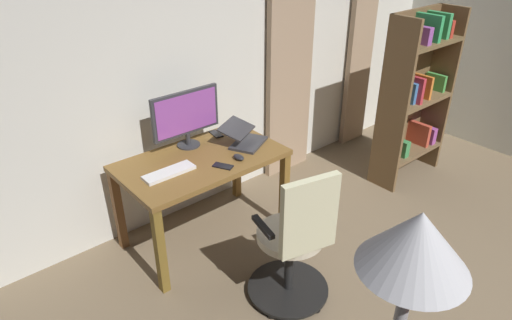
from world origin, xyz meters
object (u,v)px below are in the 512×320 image
object	(u,v)px
desk	(202,169)
cell_phone_by_monitor	(223,166)
cell_phone_face_up	(216,134)
laptop	(244,138)
computer_keyboard	(169,172)
office_chair	(295,245)
computer_mouse	(239,157)
bookshelf	(413,95)
computer_monitor	(186,115)

from	to	relation	value
desk	cell_phone_by_monitor	size ratio (longest dim) A/B	8.50
cell_phone_face_up	cell_phone_by_monitor	world-z (taller)	same
laptop	computer_keyboard	bearing A→B (deg)	-24.29
office_chair	computer_mouse	xyz separation A→B (m)	(-0.15, -0.76, 0.27)
cell_phone_face_up	bookshelf	bearing A→B (deg)	168.50
computer_monitor	cell_phone_by_monitor	bearing A→B (deg)	90.10
bookshelf	computer_mouse	bearing A→B (deg)	-6.61
laptop	desk	bearing A→B (deg)	-29.85
desk	laptop	xyz separation A→B (m)	(-0.40, 0.02, 0.15)
computer_monitor	laptop	xyz separation A→B (m)	(-0.35, 0.26, -0.21)
desk	computer_mouse	xyz separation A→B (m)	(-0.20, 0.20, 0.12)
office_chair	cell_phone_face_up	world-z (taller)	office_chair
computer_mouse	cell_phone_face_up	world-z (taller)	computer_mouse
office_chair	computer_monitor	size ratio (longest dim) A/B	1.80
desk	computer_monitor	world-z (taller)	computer_monitor
laptop	cell_phone_by_monitor	size ratio (longest dim) A/B	2.87
laptop	cell_phone_face_up	distance (m)	0.29
office_chair	computer_monitor	bearing A→B (deg)	104.22
desk	laptop	size ratio (longest dim) A/B	2.96
bookshelf	desk	bearing A→B (deg)	-11.29
desk	cell_phone_by_monitor	xyz separation A→B (m)	(-0.04, 0.21, 0.11)
desk	laptop	bearing A→B (deg)	176.88
office_chair	bookshelf	world-z (taller)	bookshelf
computer_monitor	computer_keyboard	distance (m)	0.51
desk	cell_phone_face_up	bearing A→B (deg)	-141.48
computer_keyboard	computer_monitor	bearing A→B (deg)	-140.31
desk	computer_keyboard	world-z (taller)	computer_keyboard
desk	cell_phone_by_monitor	bearing A→B (deg)	101.48
desk	computer_keyboard	bearing A→B (deg)	9.60
computer_mouse	cell_phone_by_monitor	xyz separation A→B (m)	(0.16, 0.01, -0.01)
laptop	cell_phone_by_monitor	xyz separation A→B (m)	(0.35, 0.19, -0.05)
desk	computer_monitor	bearing A→B (deg)	-100.18
bookshelf	office_chair	bearing A→B (deg)	14.56
computer_keyboard	laptop	distance (m)	0.70
computer_monitor	cell_phone_by_monitor	world-z (taller)	computer_monitor
computer_keyboard	bookshelf	xyz separation A→B (m)	(-2.42, 0.37, 0.09)
computer_mouse	laptop	bearing A→B (deg)	-137.89
laptop	bookshelf	world-z (taller)	bookshelf
cell_phone_by_monitor	desk	bearing A→B (deg)	-106.16
computer_keyboard	cell_phone_face_up	distance (m)	0.70
computer_monitor	office_chair	bearing A→B (deg)	90.42
computer_keyboard	bookshelf	size ratio (longest dim) A/B	0.23
cell_phone_by_monitor	office_chair	bearing A→B (deg)	62.98
office_chair	computer_keyboard	world-z (taller)	office_chair
computer_mouse	cell_phone_face_up	distance (m)	0.48
computer_keyboard	bookshelf	distance (m)	2.45
office_chair	cell_phone_by_monitor	world-z (taller)	office_chair
desk	cell_phone_face_up	distance (m)	0.43
office_chair	cell_phone_by_monitor	xyz separation A→B (m)	(0.01, -0.74, 0.26)
office_chair	cell_phone_by_monitor	size ratio (longest dim) A/B	7.14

